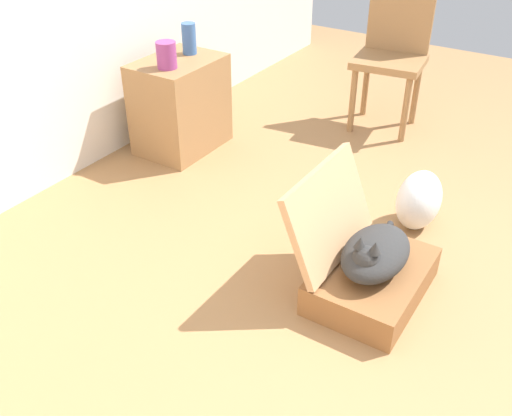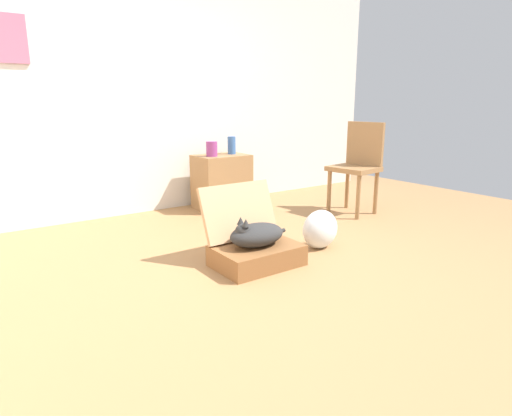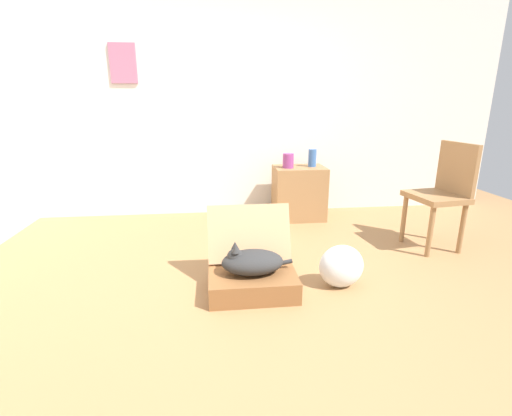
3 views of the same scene
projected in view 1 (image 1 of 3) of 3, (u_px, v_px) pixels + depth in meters
ground_plane at (403, 297)px, 2.72m from camera, size 7.68×7.68×0.00m
suitcase_base at (372, 280)px, 2.70m from camera, size 0.63×0.44×0.16m
suitcase_lid at (330, 213)px, 2.65m from camera, size 0.63×0.20×0.42m
cat at (375, 253)px, 2.60m from camera, size 0.52×0.28×0.23m
plastic_bag_white at (419, 200)px, 3.13m from camera, size 0.33×0.23×0.33m
side_table at (180, 105)px, 3.86m from camera, size 0.58×0.43×0.61m
vase_tall at (166, 55)px, 3.53m from camera, size 0.12×0.12×0.16m
vase_short at (189, 39)px, 3.75m from camera, size 0.09×0.09×0.20m
chair at (393, 51)px, 4.05m from camera, size 0.48×0.52×0.99m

